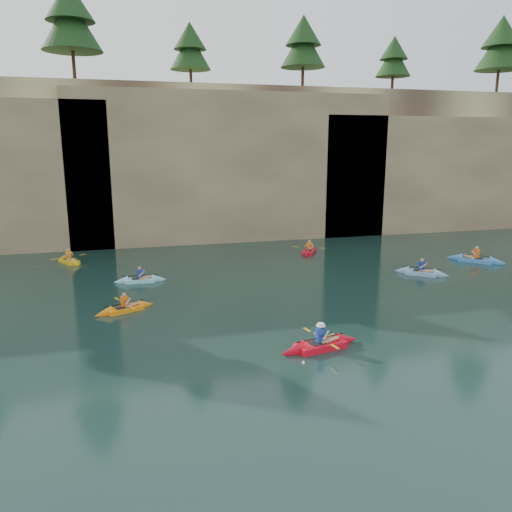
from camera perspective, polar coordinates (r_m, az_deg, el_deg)
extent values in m
plane|color=black|center=(17.52, 7.92, -12.00)|extent=(160.00, 160.00, 0.00)
cube|color=tan|center=(45.07, -7.11, 10.96)|extent=(70.00, 16.00, 12.00)
cube|color=tan|center=(38.16, -2.46, 10.30)|extent=(24.00, 2.40, 11.40)
cube|color=tan|center=(46.85, 22.47, 8.85)|extent=(26.00, 2.40, 9.84)
cube|color=black|center=(37.06, -11.28, 3.62)|extent=(3.50, 1.00, 3.20)
cube|color=black|center=(40.37, 8.99, 5.37)|extent=(5.00, 1.00, 4.50)
cube|color=red|center=(18.53, 7.34, -10.07)|extent=(2.62, 1.27, 0.29)
cone|color=red|center=(19.18, 10.33, -9.37)|extent=(1.02, 0.91, 0.75)
cone|color=red|center=(17.94, 4.14, -10.78)|extent=(1.02, 0.91, 0.75)
cube|color=black|center=(18.41, 6.96, -9.83)|extent=(0.63, 0.57, 0.04)
cube|color=#1C3D9C|center=(18.39, 7.38, -8.95)|extent=(0.36, 0.27, 0.48)
sphere|color=tan|center=(18.26, 7.41, -7.94)|extent=(0.20, 0.20, 0.20)
cylinder|color=black|center=(18.43, 7.37, -9.26)|extent=(1.98, 0.43, 0.04)
cube|color=gold|center=(19.13, 5.85, -8.38)|extent=(0.16, 0.43, 0.02)
cube|color=gold|center=(17.74, 9.02, -10.20)|extent=(0.16, 0.43, 0.02)
cylinder|color=white|center=(18.25, 7.41, -7.83)|extent=(0.34, 0.34, 0.10)
cube|color=orange|center=(23.05, -14.76, -5.86)|extent=(2.24, 1.46, 0.23)
cone|color=orange|center=(23.44, -12.49, -5.42)|extent=(0.95, 0.89, 0.64)
cone|color=orange|center=(22.69, -17.10, -6.30)|extent=(0.95, 0.89, 0.64)
cube|color=black|center=(22.96, -15.11, -5.71)|extent=(0.66, 0.58, 0.04)
cube|color=#DB5E12|center=(22.94, -14.81, -5.06)|extent=(0.34, 0.29, 0.43)
sphere|color=tan|center=(22.85, -14.85, -4.33)|extent=(0.18, 0.18, 0.18)
cylinder|color=black|center=(22.97, -14.79, -5.25)|extent=(1.75, 0.78, 0.04)
cube|color=gold|center=(23.72, -15.63, -4.73)|extent=(0.24, 0.42, 0.02)
cube|color=gold|center=(22.23, -13.91, -5.80)|extent=(0.24, 0.42, 0.02)
cube|color=#82ACD9|center=(29.91, 18.35, -1.80)|extent=(2.25, 2.07, 0.26)
cone|color=#82ACD9|center=(29.81, 20.42, -2.00)|extent=(1.09, 1.07, 0.72)
cone|color=#82ACD9|center=(30.05, 16.30, -1.60)|extent=(1.09, 1.07, 0.72)
cube|color=black|center=(29.90, 18.08, -1.59)|extent=(0.71, 0.70, 0.04)
cube|color=navy|center=(29.82, 18.40, -1.10)|extent=(0.38, 0.37, 0.48)
sphere|color=tan|center=(29.75, 18.45, -0.45)|extent=(0.20, 0.20, 0.20)
cylinder|color=black|center=(29.85, 18.39, -1.30)|extent=(1.64, 1.40, 0.04)
cube|color=gold|center=(30.77, 18.61, -0.90)|extent=(0.33, 0.37, 0.02)
cube|color=gold|center=(28.92, 18.15, -1.72)|extent=(0.33, 0.37, 0.02)
cube|color=red|center=(34.26, 6.09, 0.56)|extent=(1.84, 2.44, 0.25)
cone|color=red|center=(35.36, 6.39, 0.93)|extent=(1.03, 1.08, 0.69)
cone|color=red|center=(33.17, 5.77, 0.17)|extent=(1.03, 1.08, 0.69)
cube|color=black|center=(34.10, 6.05, 0.67)|extent=(0.65, 0.69, 0.04)
cube|color=orange|center=(34.19, 6.10, 1.16)|extent=(0.34, 0.38, 0.46)
sphere|color=tan|center=(34.12, 6.12, 1.71)|extent=(0.19, 0.19, 0.19)
cylinder|color=black|center=(34.21, 6.10, 1.00)|extent=(1.07, 1.79, 0.04)
cube|color=gold|center=(34.36, 4.58, 1.09)|extent=(0.40, 0.28, 0.02)
cube|color=gold|center=(34.08, 7.63, 0.91)|extent=(0.40, 0.28, 0.02)
cube|color=yellow|center=(33.33, -20.57, -0.53)|extent=(1.68, 2.23, 0.25)
cone|color=yellow|center=(32.42, -19.84, -0.83)|extent=(0.98, 1.00, 0.69)
cone|color=yellow|center=(34.24, -21.27, -0.25)|extent=(0.98, 1.00, 0.69)
cube|color=black|center=(33.44, -20.69, -0.33)|extent=(0.65, 0.69, 0.04)
cube|color=orange|center=(33.25, -20.62, 0.08)|extent=(0.33, 0.37, 0.46)
sphere|color=tan|center=(33.19, -20.67, 0.64)|extent=(0.19, 0.19, 0.19)
cylinder|color=black|center=(33.27, -20.61, -0.08)|extent=(1.03, 1.80, 0.04)
cube|color=gold|center=(33.64, -19.18, 0.16)|extent=(0.41, 0.28, 0.02)
cube|color=gold|center=(32.92, -22.07, -0.33)|extent=(0.41, 0.28, 0.02)
cube|color=#8ED8ED|center=(27.60, -13.10, -2.69)|extent=(2.17, 0.72, 0.24)
cone|color=#8ED8ED|center=(27.63, -11.00, -2.58)|extent=(0.77, 0.66, 0.64)
cone|color=#8ED8ED|center=(27.61, -15.21, -2.80)|extent=(0.77, 0.66, 0.64)
cube|color=black|center=(27.58, -13.42, -2.53)|extent=(0.56, 0.41, 0.04)
cube|color=navy|center=(27.52, -13.14, -2.02)|extent=(0.30, 0.20, 0.43)
sphere|color=tan|center=(27.44, -13.17, -1.39)|extent=(0.18, 0.18, 0.18)
cylinder|color=black|center=(27.54, -13.13, -2.17)|extent=(1.90, 0.08, 0.04)
cube|color=gold|center=(28.36, -13.16, -1.74)|extent=(0.09, 0.42, 0.02)
cube|color=gold|center=(26.71, -13.09, -2.63)|extent=(0.09, 0.42, 0.02)
cube|color=#3E84D2|center=(34.40, 23.82, -0.39)|extent=(2.42, 2.54, 0.28)
cone|color=#3E84D2|center=(34.59, 21.73, -0.14)|extent=(1.21, 1.22, 0.76)
cone|color=#3E84D2|center=(34.25, 25.93, -0.65)|extent=(1.21, 1.22, 0.76)
cube|color=black|center=(34.35, 24.08, -0.25)|extent=(0.72, 0.73, 0.04)
cube|color=#FF5F15|center=(34.31, 23.88, 0.26)|extent=(0.40, 0.41, 0.51)
sphere|color=tan|center=(34.24, 23.93, 0.86)|extent=(0.21, 0.21, 0.21)
cylinder|color=black|center=(34.34, 23.86, 0.06)|extent=(1.54, 1.68, 0.04)
cube|color=gold|center=(33.35, 23.59, -0.26)|extent=(0.36, 0.34, 0.02)
cube|color=gold|center=(35.33, 24.12, 0.37)|extent=(0.36, 0.34, 0.02)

